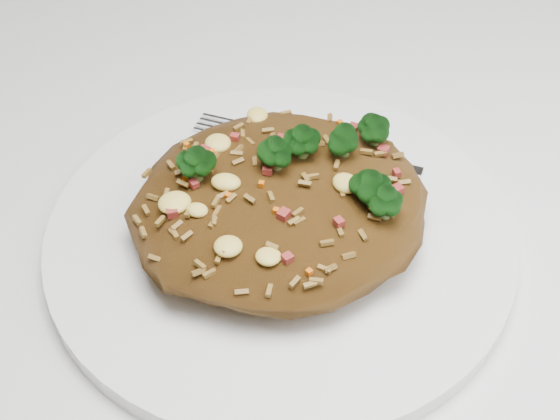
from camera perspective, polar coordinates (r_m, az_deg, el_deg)
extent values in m
cube|color=silver|center=(0.52, 2.17, -3.07)|extent=(1.20, 0.80, 0.04)
cylinder|color=white|center=(0.49, 0.00, -1.82)|extent=(0.29, 0.29, 0.01)
ellipsoid|color=brown|center=(0.47, 0.00, 0.48)|extent=(0.18, 0.16, 0.04)
ellipsoid|color=#073206|center=(0.46, 1.65, 5.14)|extent=(0.02, 0.02, 0.02)
ellipsoid|color=#073206|center=(0.44, 6.68, 1.76)|extent=(0.02, 0.02, 0.02)
ellipsoid|color=#073206|center=(0.47, 4.73, 5.22)|extent=(0.02, 0.02, 0.02)
ellipsoid|color=#073206|center=(0.45, -6.20, 3.43)|extent=(0.02, 0.02, 0.02)
ellipsoid|color=#073206|center=(0.45, -0.26, 4.29)|extent=(0.02, 0.02, 0.02)
ellipsoid|color=#073206|center=(0.49, 6.89, 6.00)|extent=(0.02, 0.02, 0.02)
ellipsoid|color=#073206|center=(0.44, 7.75, 0.74)|extent=(0.02, 0.02, 0.02)
cube|color=silver|center=(0.53, 6.79, 3.55)|extent=(0.08, 0.07, 0.00)
cube|color=silver|center=(0.55, -3.03, 5.81)|extent=(0.04, 0.04, 0.00)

